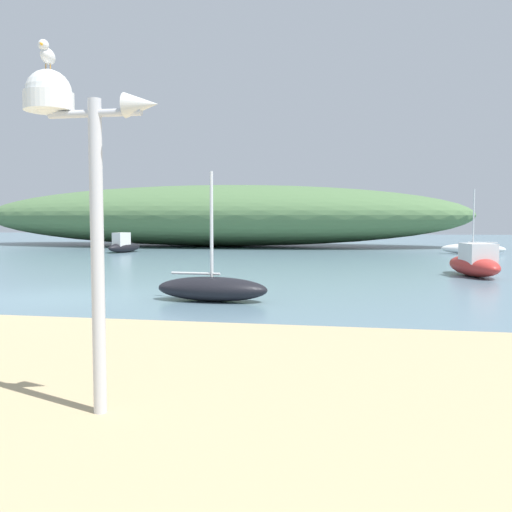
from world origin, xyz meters
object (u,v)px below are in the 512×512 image
object	(u,v)px
sailboat_far_right	(473,249)
motorboat_mid_channel	(475,263)
mast_structure	(71,139)
sailboat_inner_mooring	(212,288)
seagull_on_radar	(47,54)
motorboat_far_left	(124,245)

from	to	relation	value
sailboat_far_right	motorboat_mid_channel	size ratio (longest dim) A/B	1.08
mast_structure	sailboat_far_right	size ratio (longest dim) A/B	0.86
sailboat_inner_mooring	motorboat_mid_channel	size ratio (longest dim) A/B	0.93
seagull_on_radar	motorboat_far_left	world-z (taller)	seagull_on_radar
motorboat_far_left	sailboat_inner_mooring	bearing A→B (deg)	-60.19
seagull_on_radar	sailboat_inner_mooring	size ratio (longest dim) A/B	0.11
motorboat_far_left	motorboat_mid_channel	xyz separation A→B (m)	(17.58, -10.47, 0.03)
seagull_on_radar	motorboat_mid_channel	world-z (taller)	seagull_on_radar
mast_structure	sailboat_far_right	distance (m)	29.20
sailboat_inner_mooring	motorboat_far_left	world-z (taller)	sailboat_inner_mooring
sailboat_far_right	seagull_on_radar	bearing A→B (deg)	-108.37
mast_structure	sailboat_far_right	xyz separation A→B (m)	(8.99, 27.68, -2.38)
seagull_on_radar	sailboat_inner_mooring	bearing A→B (deg)	94.74
sailboat_inner_mooring	sailboat_far_right	distance (m)	21.91
mast_structure	sailboat_far_right	world-z (taller)	sailboat_far_right
mast_structure	sailboat_inner_mooring	distance (m)	8.51
mast_structure	seagull_on_radar	xyz separation A→B (m)	(-0.20, -0.02, 0.75)
mast_structure	seagull_on_radar	size ratio (longest dim) A/B	9.46
sailboat_far_right	mast_structure	bearing A→B (deg)	-108.00
sailboat_far_right	motorboat_mid_channel	world-z (taller)	sailboat_far_right
mast_structure	motorboat_mid_channel	distance (m)	16.82
motorboat_far_left	sailboat_far_right	world-z (taller)	sailboat_far_right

